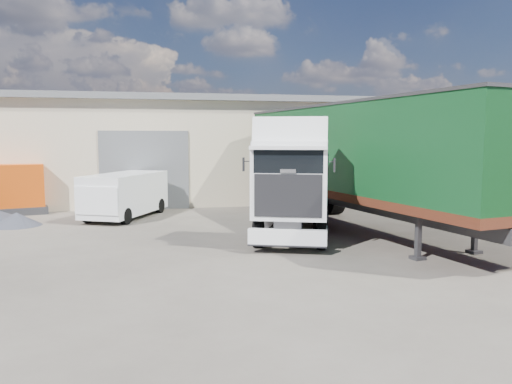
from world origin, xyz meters
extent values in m
plane|color=#272520|center=(0.00, 0.00, 0.00)|extent=(120.00, 120.00, 0.00)
cube|color=beige|center=(-6.00, 16.00, 2.50)|extent=(30.00, 12.00, 5.00)
cube|color=#545658|center=(-6.00, 16.00, 5.15)|extent=(30.60, 12.60, 0.30)
cube|color=#545658|center=(-2.00, 9.98, 1.80)|extent=(4.00, 0.08, 3.60)
cube|color=#545658|center=(-6.00, 16.00, 5.35)|extent=(30.60, 0.40, 0.15)
cube|color=maroon|center=(11.50, 6.00, 1.25)|extent=(0.35, 26.00, 2.50)
cylinder|color=black|center=(2.36, 0.73, 0.46)|extent=(2.32, 1.58, 0.92)
cylinder|color=black|center=(3.38, 3.58, 0.46)|extent=(2.36, 1.60, 0.92)
cylinder|color=black|center=(3.79, 4.73, 0.46)|extent=(2.36, 1.60, 0.92)
cube|color=#2D2D30|center=(3.06, 2.69, 0.78)|extent=(2.66, 5.65, 0.26)
cube|color=white|center=(2.09, -0.05, 0.48)|extent=(2.15, 0.95, 0.48)
cube|color=white|center=(2.46, 1.01, 1.97)|extent=(2.71, 2.60, 2.12)
cube|color=black|center=(2.13, 0.08, 1.65)|extent=(1.81, 0.69, 1.21)
cube|color=black|center=(2.13, 0.09, 2.60)|extent=(1.85, 0.70, 0.65)
cube|color=white|center=(2.52, 1.18, 3.33)|extent=(2.59, 2.30, 1.06)
cube|color=#0D5D4C|center=(1.56, 1.71, 1.73)|extent=(0.23, 0.62, 0.95)
cube|color=#0D5D4C|center=(3.61, 0.98, 1.73)|extent=(0.23, 0.62, 0.95)
cylinder|color=#2D2D30|center=(3.44, 3.75, 0.96)|extent=(1.22, 1.22, 0.10)
cube|color=#2D2D30|center=(5.38, -1.29, 0.61)|extent=(0.39, 0.39, 1.22)
cube|color=#2D2D30|center=(7.34, -0.93, 0.61)|extent=(0.39, 0.39, 1.22)
cylinder|color=black|center=(4.75, 7.42, 0.59)|extent=(2.99, 1.67, 1.17)
cube|color=#2D2D30|center=(5.58, 3.02, 1.00)|extent=(3.33, 13.20, 0.39)
cube|color=#521F12|center=(5.58, 3.02, 1.36)|extent=(5.18, 13.55, 0.27)
cube|color=black|center=(5.58, 3.02, 2.93)|extent=(5.18, 13.55, 2.87)
cube|color=#2D2D30|center=(5.58, 3.02, 4.39)|extent=(5.25, 13.63, 0.09)
cylinder|color=black|center=(-3.38, 6.32, 0.32)|extent=(1.93, 1.34, 0.63)
cylinder|color=black|center=(-2.10, 9.09, 0.32)|extent=(1.93, 1.34, 0.63)
cube|color=white|center=(-2.74, 7.71, 1.00)|extent=(3.49, 4.75, 1.62)
cube|color=white|center=(-3.51, 6.06, 0.95)|extent=(1.96, 1.52, 1.05)
cube|color=black|center=(-3.43, 6.23, 1.48)|extent=(1.55, 0.77, 0.57)
cube|color=#2D2D30|center=(-8.00, 9.80, 0.16)|extent=(3.88, 2.97, 0.32)
cube|color=#CE490C|center=(-8.00, 9.80, 1.07)|extent=(3.62, 2.71, 2.15)
cone|color=#21232C|center=(-6.63, 6.43, 0.25)|extent=(2.28, 2.28, 0.50)
camera|label=1|loc=(-1.46, -13.33, 3.23)|focal=35.00mm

